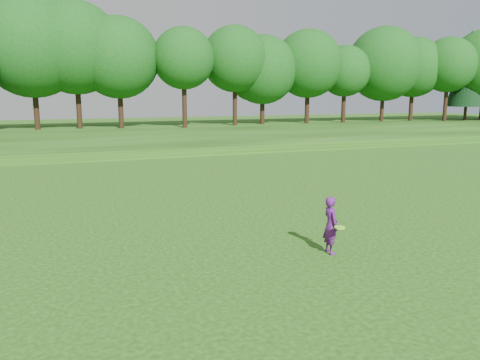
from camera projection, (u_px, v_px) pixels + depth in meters
name	position (u px, v px, depth m)	size (l,w,h in m)	color
ground	(329.00, 250.00, 12.41)	(140.00, 140.00, 0.00)	#193F0C
berm	(138.00, 134.00, 43.66)	(130.00, 30.00, 0.60)	#193F0C
walking_path	(170.00, 156.00, 30.82)	(130.00, 1.60, 0.04)	gray
treeline	(129.00, 52.00, 45.91)	(104.00, 7.00, 15.00)	#104614
woman	(331.00, 225.00, 12.04)	(0.40, 0.93, 1.50)	#5A1870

